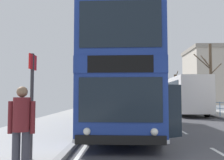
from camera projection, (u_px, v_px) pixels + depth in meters
double_decker_bus_main at (123, 81)px, 12.13m from camera, size 3.26×11.10×4.51m
background_bus_far_lane at (181, 95)px, 22.78m from camera, size 2.63×10.36×3.17m
pedestrian_companion at (21, 123)px, 4.97m from camera, size 0.55×0.36×1.66m
bus_stop_sign_near at (32, 93)px, 5.88m from camera, size 0.08×0.44×2.48m
bare_tree_far_00 at (210, 76)px, 23.92m from camera, size 2.08×1.81×6.52m
bare_tree_far_01 at (175, 89)px, 38.31m from camera, size 2.53×2.55×5.24m
background_building_00 at (214, 76)px, 48.75m from camera, size 10.27×10.65×10.96m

